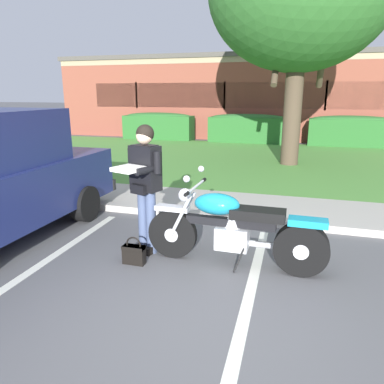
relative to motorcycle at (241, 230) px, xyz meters
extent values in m
plane|color=#565659|center=(-0.22, -1.17, -0.48)|extent=(140.00, 140.00, 0.00)
cube|color=#ADA89E|center=(-0.22, 1.58, -0.42)|extent=(60.00, 0.20, 0.12)
cube|color=#ADA89E|center=(-0.22, 2.43, -0.44)|extent=(60.00, 1.50, 0.08)
cube|color=#518E3D|center=(-0.22, 7.31, -0.45)|extent=(60.00, 8.26, 0.06)
cube|color=silver|center=(-2.40, -0.97, -0.48)|extent=(0.20, 4.40, 0.01)
cube|color=silver|center=(0.22, -0.97, -0.48)|extent=(0.20, 4.40, 0.01)
cylinder|color=black|center=(-0.89, 0.01, -0.16)|extent=(0.64, 0.11, 0.64)
cylinder|color=silver|center=(-0.89, 0.01, -0.16)|extent=(0.18, 0.12, 0.18)
cylinder|color=black|center=(0.71, -0.02, -0.16)|extent=(0.64, 0.19, 0.64)
cylinder|color=silver|center=(0.71, -0.02, -0.16)|extent=(0.18, 0.20, 0.18)
cube|color=silver|center=(-0.89, 0.01, 0.19)|extent=(0.44, 0.15, 0.06)
cube|color=teal|center=(0.76, -0.02, 0.18)|extent=(0.44, 0.21, 0.08)
cylinder|color=silver|center=(-0.75, -0.07, 0.12)|extent=(0.31, 0.05, 0.58)
cylinder|color=silver|center=(-0.75, 0.09, 0.12)|extent=(0.31, 0.05, 0.58)
sphere|color=silver|center=(-0.72, 0.01, 0.38)|extent=(0.17, 0.17, 0.17)
cylinder|color=silver|center=(-0.58, 0.01, 0.50)|extent=(0.05, 0.72, 0.03)
cylinder|color=black|center=(-0.58, -0.35, 0.50)|extent=(0.05, 0.10, 0.04)
cylinder|color=black|center=(-0.57, 0.37, 0.50)|extent=(0.05, 0.10, 0.04)
sphere|color=silver|center=(-0.60, -0.29, 0.66)|extent=(0.08, 0.08, 0.08)
sphere|color=silver|center=(-0.59, 0.31, 0.66)|extent=(0.08, 0.08, 0.08)
cube|color=black|center=(-0.14, 0.00, 0.08)|extent=(1.10, 0.12, 0.10)
ellipsoid|color=teal|center=(-0.31, 0.00, 0.30)|extent=(0.57, 0.33, 0.26)
cube|color=black|center=(0.19, -0.01, 0.22)|extent=(0.64, 0.29, 0.12)
cube|color=silver|center=(-0.11, 0.00, -0.12)|extent=(0.40, 0.25, 0.28)
cylinder|color=silver|center=(-0.14, 0.00, 0.04)|extent=(0.18, 0.12, 0.21)
cylinder|color=silver|center=(-0.08, 0.00, 0.04)|extent=(0.18, 0.12, 0.21)
cylinder|color=silver|center=(0.26, 0.13, -0.22)|extent=(0.60, 0.09, 0.08)
cylinder|color=silver|center=(0.46, 0.13, -0.22)|extent=(0.60, 0.09, 0.08)
cylinder|color=black|center=(0.01, -0.16, -0.33)|extent=(0.12, 0.12, 0.30)
cube|color=black|center=(-1.22, 0.05, -0.43)|extent=(0.18, 0.26, 0.10)
cube|color=black|center=(-1.35, 0.10, -0.43)|extent=(0.18, 0.26, 0.10)
cylinder|color=#47567A|center=(-1.21, 0.07, -0.05)|extent=(0.14, 0.14, 0.86)
cylinder|color=#47567A|center=(-1.34, 0.11, -0.05)|extent=(0.14, 0.14, 0.86)
cube|color=black|center=(-1.28, 0.09, 0.67)|extent=(0.43, 0.33, 0.58)
cube|color=black|center=(-1.28, 0.09, 0.94)|extent=(0.35, 0.29, 0.06)
sphere|color=beige|center=(-1.28, 0.09, 1.08)|extent=(0.21, 0.21, 0.21)
sphere|color=black|center=(-1.27, 0.11, 1.11)|extent=(0.23, 0.23, 0.23)
cube|color=black|center=(-1.32, -0.03, 0.42)|extent=(0.24, 0.17, 0.12)
cylinder|color=black|center=(-1.18, -0.11, 0.69)|extent=(0.20, 0.35, 0.09)
cylinder|color=black|center=(-1.48, -0.01, 0.69)|extent=(0.20, 0.35, 0.09)
cylinder|color=black|center=(-1.08, 0.00, 0.77)|extent=(0.10, 0.10, 0.28)
cylinder|color=black|center=(-1.49, 0.14, 0.77)|extent=(0.10, 0.10, 0.28)
cube|color=white|center=(-1.37, -0.19, 0.71)|extent=(0.41, 0.41, 0.05)
cube|color=black|center=(-1.29, -0.32, -0.36)|extent=(0.28, 0.12, 0.24)
cube|color=black|center=(-1.29, -0.32, -0.26)|extent=(0.28, 0.13, 0.04)
torus|color=black|center=(-1.29, -0.32, -0.22)|extent=(0.20, 0.02, 0.20)
cube|color=black|center=(-3.66, 0.56, 0.96)|extent=(1.56, 0.24, 0.51)
cube|color=black|center=(-3.66, 1.87, -0.08)|extent=(1.90, 0.11, 0.20)
cylinder|color=black|center=(-2.77, 0.93, -0.18)|extent=(0.24, 0.60, 0.60)
cylinder|color=#4C3D2D|center=(0.32, 6.86, 0.95)|extent=(0.50, 0.50, 2.86)
cylinder|color=#4C3D2D|center=(1.00, 6.86, 2.39)|extent=(0.18, 1.47, 1.31)
cylinder|color=#4C3D2D|center=(-0.20, 6.86, 2.39)|extent=(0.18, 1.18, 1.29)
cube|color=#286028|center=(-5.61, 11.50, 0.07)|extent=(3.16, 0.90, 1.10)
ellipsoid|color=#286028|center=(-5.61, 11.50, 0.62)|extent=(3.00, 0.84, 0.28)
cube|color=#286028|center=(-1.57, 11.50, 0.07)|extent=(3.26, 0.90, 1.10)
ellipsoid|color=#286028|center=(-1.57, 11.50, 0.62)|extent=(3.10, 0.84, 0.28)
cube|color=#286028|center=(2.46, 11.50, 0.07)|extent=(3.18, 0.90, 1.10)
ellipsoid|color=#286028|center=(2.46, 11.50, 0.62)|extent=(3.02, 0.84, 0.28)
cube|color=brown|center=(1.48, 18.12, 1.32)|extent=(25.05, 11.53, 3.60)
cube|color=#998466|center=(1.48, 12.39, 3.00)|extent=(25.05, 0.10, 0.24)
cube|color=#4C4742|center=(1.48, 18.12, 3.22)|extent=(25.30, 11.65, 0.20)
cube|color=#1E282D|center=(1.48, 12.38, 1.50)|extent=(21.29, 0.06, 1.10)
cube|color=brown|center=(-7.04, 12.37, 1.50)|extent=(0.08, 0.04, 1.20)
cube|color=brown|center=(-2.78, 12.37, 1.50)|extent=(0.08, 0.04, 1.20)
cube|color=brown|center=(1.48, 12.37, 1.50)|extent=(0.08, 0.04, 1.20)
camera|label=1|loc=(0.61, -4.18, 1.60)|focal=34.36mm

